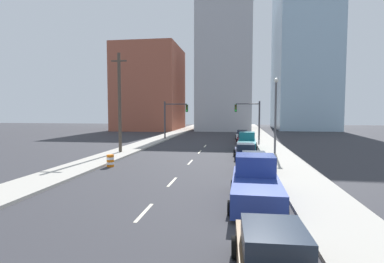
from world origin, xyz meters
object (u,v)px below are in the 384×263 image
at_px(traffic_signal_left, 172,115).
at_px(sedan_brown, 274,259).
at_px(utility_pole_left_mid, 120,103).
at_px(pickup_truck_teal, 247,143).
at_px(sedan_white, 242,135).
at_px(traffic_signal_right, 252,115).
at_px(sedan_maroon, 244,138).
at_px(sedan_navy, 245,152).
at_px(street_lamp, 276,110).
at_px(pickup_truck_blue, 256,184).
at_px(traffic_barrel, 110,161).
at_px(sedan_black, 254,164).

xyz_separation_m(traffic_signal_left, sedan_brown, (10.78, -37.02, -3.06)).
bearing_deg(sedan_brown, traffic_signal_left, 104.45).
relative_size(utility_pole_left_mid, pickup_truck_teal, 1.60).
distance_m(sedan_brown, sedan_white, 40.33).
height_order(traffic_signal_left, traffic_signal_right, same).
xyz_separation_m(sedan_brown, sedan_maroon, (0.09, 33.87, -0.05)).
distance_m(sedan_navy, sedan_maroon, 13.60).
relative_size(utility_pole_left_mid, sedan_white, 2.24).
bearing_deg(street_lamp, sedan_navy, -136.22).
distance_m(street_lamp, pickup_truck_blue, 16.73).
xyz_separation_m(utility_pole_left_mid, traffic_barrel, (2.04, -7.08, -4.75)).
height_order(street_lamp, pickup_truck_blue, street_lamp).
distance_m(traffic_signal_right, sedan_navy, 17.09).
bearing_deg(pickup_truck_blue, sedan_black, 88.53).
height_order(traffic_signal_left, sedan_maroon, traffic_signal_left).
bearing_deg(street_lamp, pickup_truck_blue, -100.06).
bearing_deg(sedan_brown, sedan_navy, 88.66).
bearing_deg(traffic_signal_right, street_lamp, -83.35).
bearing_deg(sedan_brown, sedan_white, 88.35).
bearing_deg(sedan_white, traffic_signal_left, -159.57).
distance_m(sedan_brown, sedan_maroon, 33.87).
xyz_separation_m(traffic_signal_left, utility_pole_left_mid, (-1.99, -15.38, 1.49)).
distance_m(pickup_truck_blue, sedan_black, 6.77).
height_order(traffic_signal_left, street_lamp, street_lamp).
bearing_deg(utility_pole_left_mid, sedan_black, -31.06).
bearing_deg(sedan_black, traffic_signal_right, 87.33).
relative_size(sedan_black, sedan_white, 1.02).
distance_m(utility_pole_left_mid, pickup_truck_blue, 19.87).
bearing_deg(traffic_signal_right, sedan_navy, -94.65).
bearing_deg(traffic_barrel, street_lamp, 32.26).
bearing_deg(traffic_signal_left, sedan_brown, -73.76).
height_order(sedan_brown, sedan_maroon, sedan_brown).
height_order(traffic_signal_right, pickup_truck_teal, traffic_signal_right).
height_order(utility_pole_left_mid, street_lamp, utility_pole_left_mid).
height_order(traffic_signal_left, pickup_truck_teal, traffic_signal_left).
relative_size(sedan_brown, sedan_maroon, 0.90).
bearing_deg(traffic_signal_left, sedan_white, 17.23).
distance_m(utility_pole_left_mid, street_lamp, 15.68).
distance_m(pickup_truck_blue, pickup_truck_teal, 19.39).
bearing_deg(sedan_brown, pickup_truck_teal, 87.83).
bearing_deg(sedan_maroon, traffic_signal_left, 165.79).
xyz_separation_m(traffic_signal_right, pickup_truck_blue, (-1.23, -29.99, -2.87)).
xyz_separation_m(utility_pole_left_mid, sedan_white, (12.68, 18.69, -4.59)).
xyz_separation_m(street_lamp, sedan_white, (-2.92, 17.21, -3.82)).
distance_m(sedan_maroon, sedan_white, 6.47).
bearing_deg(sedan_black, traffic_barrel, 175.59).
bearing_deg(sedan_navy, traffic_barrel, -154.27).
height_order(traffic_barrel, pickup_truck_teal, pickup_truck_teal).
distance_m(traffic_signal_left, sedan_black, 25.91).
distance_m(sedan_black, sedan_navy, 6.49).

